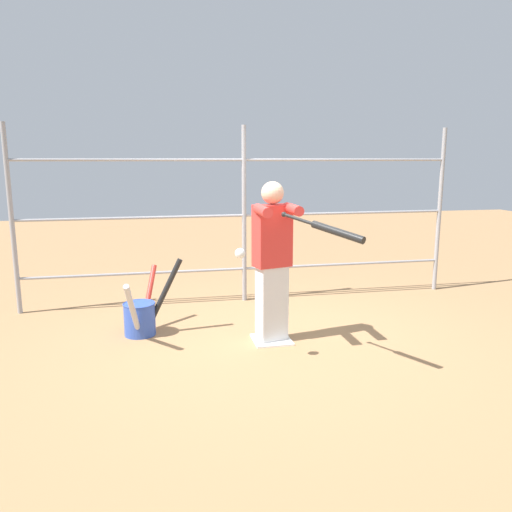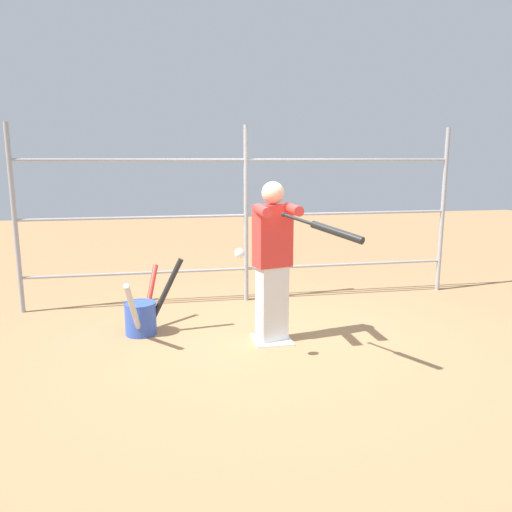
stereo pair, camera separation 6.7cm
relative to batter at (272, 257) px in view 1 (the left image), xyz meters
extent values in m
plane|color=#9E754C|center=(0.00, -0.02, -0.92)|extent=(24.00, 24.00, 0.00)
cube|color=white|center=(0.00, -0.02, -0.91)|extent=(0.40, 0.40, 0.02)
cylinder|color=#939399|center=(-2.89, -1.62, 0.26)|extent=(0.06, 0.06, 2.36)
cylinder|color=#939399|center=(0.00, -1.62, 0.26)|extent=(0.06, 0.06, 2.36)
cylinder|color=#939399|center=(2.89, -1.62, 0.26)|extent=(0.06, 0.06, 2.36)
cylinder|color=#939399|center=(0.00, -1.62, -0.47)|extent=(5.79, 0.04, 0.04)
cylinder|color=#939399|center=(0.00, -1.62, 0.26)|extent=(5.79, 0.04, 0.04)
cylinder|color=#939399|center=(0.00, -1.62, 0.99)|extent=(5.79, 0.04, 0.04)
cube|color=silver|center=(0.00, -0.02, -0.51)|extent=(0.34, 0.26, 0.82)
cube|color=red|center=(0.00, -0.02, 0.22)|extent=(0.42, 0.30, 0.64)
sphere|color=beige|center=(0.00, -0.02, 0.66)|extent=(0.23, 0.23, 0.23)
cylinder|color=red|center=(-0.16, 0.17, 0.51)|extent=(0.10, 0.45, 0.10)
cylinder|color=red|center=(0.16, 0.25, 0.51)|extent=(0.10, 0.45, 0.10)
sphere|color=black|center=(0.00, 0.44, 0.49)|extent=(0.05, 0.05, 0.05)
cylinder|color=black|center=(-0.10, 0.58, 0.46)|extent=(0.22, 0.31, 0.09)
cylinder|color=black|center=(-0.34, 0.95, 0.39)|extent=(0.35, 0.48, 0.15)
sphere|color=white|center=(0.44, 0.55, 0.16)|extent=(0.10, 0.10, 0.10)
cylinder|color=#3351B2|center=(1.39, -0.50, -0.74)|extent=(0.34, 0.34, 0.36)
torus|color=#3351B2|center=(1.39, -0.50, -0.56)|extent=(0.35, 0.35, 0.01)
cylinder|color=#B2B2B7|center=(1.44, -0.15, -0.54)|extent=(0.15, 0.62, 0.72)
cylinder|color=black|center=(1.12, -0.51, -0.48)|extent=(0.45, 0.09, 0.82)
cylinder|color=red|center=(1.28, -0.78, -0.56)|extent=(0.23, 0.50, 0.67)
camera|label=1|loc=(1.21, 4.93, 1.00)|focal=35.00mm
camera|label=2|loc=(1.14, 4.95, 1.00)|focal=35.00mm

